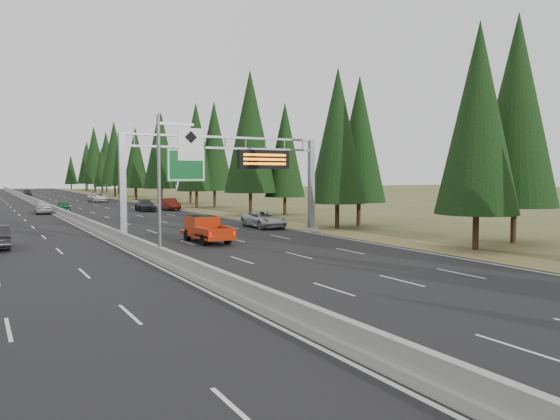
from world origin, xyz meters
The scene contains 14 objects.
road centered at (0.00, 80.00, 0.04)m, with size 32.00×260.00×0.08m, color black.
shoulder_right centered at (17.80, 80.00, 0.03)m, with size 3.60×260.00×0.06m, color olive.
median_barrier centered at (0.00, 80.00, 0.41)m, with size 0.70×260.00×0.85m.
sign_gantry centered at (8.92, 34.88, 5.27)m, with size 16.75×0.98×7.80m.
hov_sign_pole centered at (0.58, 24.97, 4.72)m, with size 2.80×0.50×8.00m.
tree_row_right centered at (21.90, 76.75, 9.04)m, with size 12.04×238.66×18.72m.
silver_minivan centered at (14.18, 39.82, 0.84)m, with size 2.53×5.49×1.53m, color #A8A9AD.
red_pickup centered at (5.53, 32.55, 1.10)m, with size 2.02×5.67×1.85m.
car_ahead_green centered at (1.54, 74.00, 0.74)m, with size 1.55×3.85×1.31m, color #14592A.
car_ahead_dkred centered at (14.50, 68.48, 0.88)m, with size 1.70×4.88×1.61m, color #63160E.
car_ahead_dkgrey centered at (11.01, 68.08, 0.84)m, with size 2.13×5.24×1.52m, color black.
car_ahead_white centered at (10.38, 96.84, 0.90)m, with size 2.71×5.87×1.63m, color silver.
car_ahead_far centered at (1.50, 132.09, 0.89)m, with size 1.92×4.78×1.63m, color black.
car_onc_white centered at (-1.50, 69.17, 0.86)m, with size 1.85×4.59×1.57m, color #B4B4B4.
Camera 1 is at (-8.76, -4.19, 4.87)m, focal length 35.00 mm.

